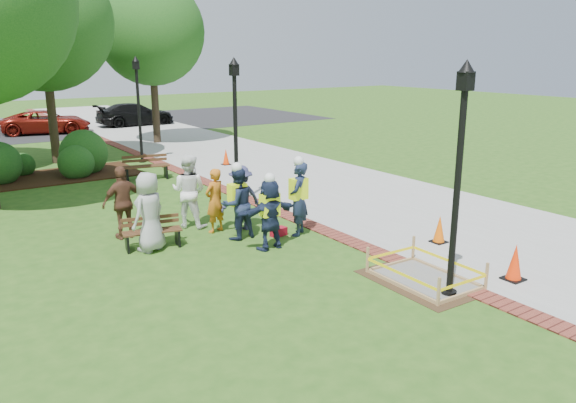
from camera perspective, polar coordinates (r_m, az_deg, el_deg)
ground at (r=12.20m, az=1.24°, el=-6.08°), size 100.00×100.00×0.00m
sidewalk at (r=22.92m, az=-3.11°, el=3.87°), size 6.00×60.00×0.02m
brick_edging at (r=21.45m, az=-10.56°, el=2.90°), size 0.50×60.00×0.03m
mulch_bed at (r=22.00m, az=-24.10°, el=2.16°), size 7.00×3.00×0.05m
parking_lot at (r=37.12m, az=-23.93°, el=6.82°), size 36.00×12.00×0.01m
wet_concrete_pad at (r=11.42m, az=13.70°, el=-6.76°), size 1.75×2.33×0.55m
bench_near at (r=13.30m, az=-13.59°, el=-3.67°), size 1.38×0.70×0.71m
bench_far at (r=20.60m, az=-14.19°, el=2.93°), size 1.64×0.83×0.85m
cone_front at (r=11.93m, az=22.05°, el=-5.83°), size 0.38×0.38×0.76m
cone_back at (r=13.70m, az=15.12°, el=-2.79°), size 0.34×0.34×0.68m
cone_far at (r=22.70m, az=-6.32°, el=4.49°), size 0.33×0.33×0.66m
toolbox at (r=13.82m, az=-0.96°, el=-3.09°), size 0.44×0.30×0.20m
lamp_near at (r=10.24m, az=16.99°, el=3.65°), size 0.28×0.28×4.26m
lamp_mid at (r=16.41m, az=-5.38°, el=8.20°), size 0.28×0.28×4.26m
lamp_far at (r=23.69m, az=-14.96°, el=9.79°), size 0.28×0.28×4.26m
tree_back at (r=24.65m, az=-23.72°, el=16.42°), size 5.39×5.39×8.26m
tree_right at (r=28.89m, az=-13.76°, el=16.40°), size 5.13×5.13×7.94m
shrub_b at (r=21.83m, az=-27.19°, el=1.66°), size 1.57×1.57×1.57m
shrub_c at (r=21.70m, az=-20.59°, el=2.29°), size 1.27×1.27×1.27m
shrub_d at (r=22.52m, az=-19.87°, el=2.78°), size 1.75×1.75×1.75m
shrub_e at (r=22.90m, az=-25.27°, el=2.43°), size 0.90×0.90×0.90m
casual_person_a at (r=12.95m, az=-13.92°, el=-1.04°), size 0.69×0.60×1.81m
casual_person_b at (r=14.05m, az=-7.45°, el=0.08°), size 0.60×0.48×1.62m
casual_person_c at (r=14.54m, az=-10.04°, el=1.04°), size 0.69×0.71×1.89m
casual_person_d at (r=14.00m, az=-16.36°, el=-0.12°), size 0.59×0.41×1.77m
casual_person_e at (r=14.14m, az=-4.80°, el=0.34°), size 0.53×0.34×1.66m
hivis_worker_a at (r=12.70m, az=-1.87°, el=-1.01°), size 0.53×0.35×1.78m
hivis_worker_b at (r=13.68m, az=1.07°, el=0.52°), size 0.68×0.67×1.97m
hivis_worker_c at (r=13.44m, az=-5.16°, el=0.02°), size 0.57×0.39×1.88m
parked_car_c at (r=34.48m, az=-23.21°, el=6.37°), size 2.91×4.64×1.40m
parked_car_d at (r=36.63m, az=-15.18°, el=7.48°), size 2.03×4.61×1.50m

